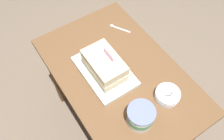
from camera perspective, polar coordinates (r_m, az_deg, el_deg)
ground_plane at (r=2.09m, az=1.18°, el=-12.24°), size 8.00×8.00×0.00m
dining_table at (r=1.52m, az=1.59°, el=-3.56°), size 1.03×0.65×0.76m
foil_tray at (r=1.40m, az=-1.72°, el=-0.36°), size 0.37×0.24×0.02m
birthday_cake at (r=1.35m, az=-1.79°, el=1.27°), size 0.25×0.16×0.16m
bowl_stack at (r=1.34m, az=12.82°, el=-5.75°), size 0.13×0.13×0.10m
ice_cream_tub at (r=1.23m, az=6.69°, el=-10.63°), size 0.14×0.14×0.11m
serving_spoon_near_tray at (r=1.62m, az=0.92°, el=9.99°), size 0.13×0.09×0.01m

